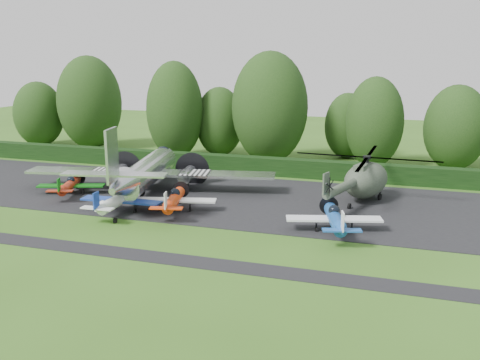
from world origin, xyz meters
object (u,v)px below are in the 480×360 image
(light_plane_red, at_px, (70,185))
(light_plane_orange, at_px, (174,200))
(helicopter, at_px, (366,177))
(light_plane_white, at_px, (119,200))
(transport_plane, at_px, (145,172))
(light_plane_blue, at_px, (335,218))

(light_plane_red, relative_size, light_plane_orange, 0.90)
(helicopter, bearing_deg, light_plane_red, 175.55)
(light_plane_orange, distance_m, helicopter, 18.00)
(light_plane_orange, xyz_separation_m, helicopter, (15.61, 8.88, 1.15))
(light_plane_white, height_order, light_plane_orange, light_plane_white)
(transport_plane, relative_size, light_plane_white, 3.26)
(transport_plane, bearing_deg, light_plane_red, -148.01)
(light_plane_blue, bearing_deg, transport_plane, 177.65)
(light_plane_blue, bearing_deg, helicopter, 97.19)
(transport_plane, distance_m, light_plane_blue, 20.40)
(light_plane_blue, distance_m, helicopter, 10.41)
(light_plane_red, distance_m, light_plane_orange, 12.34)
(light_plane_red, height_order, light_plane_white, light_plane_white)
(transport_plane, height_order, light_plane_blue, transport_plane)
(light_plane_red, xyz_separation_m, light_plane_blue, (26.28, -3.59, 0.15))
(transport_plane, relative_size, light_plane_blue, 3.23)
(helicopter, bearing_deg, light_plane_blue, -116.12)
(light_plane_red, bearing_deg, light_plane_orange, 8.18)
(transport_plane, distance_m, helicopter, 21.27)
(light_plane_white, bearing_deg, helicopter, 29.32)
(light_plane_orange, height_order, light_plane_blue, light_plane_blue)
(transport_plane, relative_size, helicopter, 1.62)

